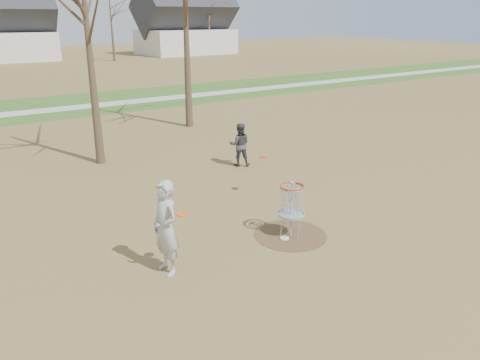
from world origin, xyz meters
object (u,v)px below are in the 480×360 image
(player_throwing, at_px, (240,145))
(disc_golf_basket, at_px, (292,201))
(player_standing, at_px, (166,228))
(disc_grounded, at_px, (285,238))

(player_throwing, distance_m, disc_golf_basket, 5.80)
(disc_golf_basket, bearing_deg, player_throwing, 69.01)
(player_standing, xyz_separation_m, disc_grounded, (3.01, -0.17, -1.00))
(player_standing, distance_m, disc_golf_basket, 3.27)
(disc_grounded, xyz_separation_m, disc_golf_basket, (0.25, 0.09, 0.89))
(player_throwing, xyz_separation_m, disc_golf_basket, (-2.08, -5.42, 0.14))
(disc_grounded, distance_m, disc_golf_basket, 0.93)
(disc_grounded, bearing_deg, player_standing, 176.77)
(player_throwing, height_order, disc_grounded, player_throwing)
(player_standing, relative_size, disc_grounded, 9.23)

